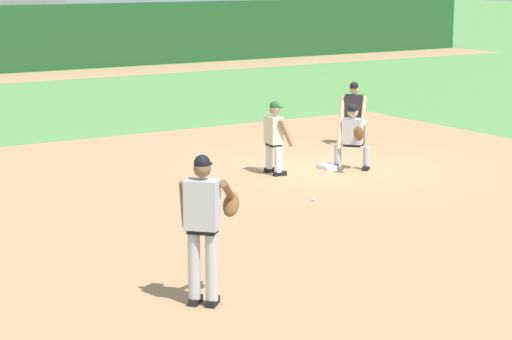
{
  "coord_description": "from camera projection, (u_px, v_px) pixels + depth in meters",
  "views": [
    {
      "loc": [
        -11.96,
        -16.0,
        4.02
      ],
      "look_at": [
        -4.42,
        -4.16,
        1.17
      ],
      "focal_mm": 70.0,
      "sensor_mm": 36.0,
      "label": 1
    }
  ],
  "objects": [
    {
      "name": "first_baseman",
      "position": [
        353.0,
        134.0,
        20.06
      ],
      "size": [
        0.76,
        1.07,
        1.34
      ],
      "color": "black",
      "rests_on": "ground"
    },
    {
      "name": "ground_plane",
      "position": [
        329.0,
        169.0,
        20.32
      ],
      "size": [
        160.0,
        160.0,
        0.0
      ],
      "primitive_type": "plane",
      "color": "#518942"
    },
    {
      "name": "umpire",
      "position": [
        354.0,
        111.0,
        22.92
      ],
      "size": [
        0.67,
        0.67,
        1.46
      ],
      "color": "black",
      "rests_on": "ground"
    },
    {
      "name": "baseball",
      "position": [
        314.0,
        199.0,
        17.48
      ],
      "size": [
        0.07,
        0.07,
        0.07
      ],
      "primitive_type": "sphere",
      "color": "white",
      "rests_on": "ground"
    },
    {
      "name": "warning_track_strip",
      "position": [
        6.0,
        78.0,
        36.85
      ],
      "size": [
        48.0,
        3.2,
        0.01
      ],
      "primitive_type": "cube",
      "color": "#A87F56",
      "rests_on": "ground"
    },
    {
      "name": "pitcher",
      "position": [
        205.0,
        220.0,
        11.91
      ],
      "size": [
        0.85,
        0.56,
        1.86
      ],
      "color": "black",
      "rests_on": "ground"
    },
    {
      "name": "first_base_bag",
      "position": [
        329.0,
        166.0,
        20.31
      ],
      "size": [
        0.38,
        0.38,
        0.09
      ],
      "primitive_type": "cube",
      "color": "white",
      "rests_on": "ground"
    },
    {
      "name": "infield_dirt_patch",
      "position": [
        282.0,
        219.0,
        16.2
      ],
      "size": [
        18.0,
        18.0,
        0.01
      ],
      "primitive_type": "cube",
      "color": "#A87F56",
      "rests_on": "ground"
    },
    {
      "name": "baserunner",
      "position": [
        274.0,
        135.0,
        19.62
      ],
      "size": [
        0.48,
        0.62,
        1.46
      ],
      "color": "black",
      "rests_on": "ground"
    }
  ]
}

